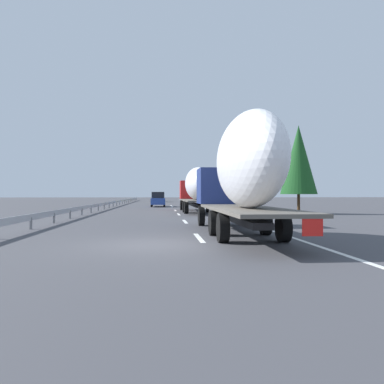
# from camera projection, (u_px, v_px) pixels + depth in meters

# --- Properties ---
(ground_plane) EXTENTS (260.00, 260.00, 0.00)m
(ground_plane) POSITION_uv_depth(u_px,v_px,m) (159.00, 206.00, 53.02)
(ground_plane) COLOR #424247
(lane_stripe_0) EXTENTS (3.20, 0.20, 0.01)m
(lane_stripe_0) POSITION_uv_depth(u_px,v_px,m) (199.00, 238.00, 15.29)
(lane_stripe_0) COLOR white
(lane_stripe_0) RESTS_ON ground_plane
(lane_stripe_1) EXTENTS (3.20, 0.20, 0.01)m
(lane_stripe_1) POSITION_uv_depth(u_px,v_px,m) (185.00, 222.00, 24.16)
(lane_stripe_1) COLOR white
(lane_stripe_1) RESTS_ON ground_plane
(lane_stripe_2) EXTENTS (3.20, 0.20, 0.01)m
(lane_stripe_2) POSITION_uv_depth(u_px,v_px,m) (179.00, 214.00, 32.66)
(lane_stripe_2) COLOR white
(lane_stripe_2) RESTS_ON ground_plane
(lane_stripe_3) EXTENTS (3.20, 0.20, 0.01)m
(lane_stripe_3) POSITION_uv_depth(u_px,v_px,m) (175.00, 210.00, 40.25)
(lane_stripe_3) COLOR white
(lane_stripe_3) RESTS_ON ground_plane
(lane_stripe_4) EXTENTS (3.20, 0.20, 0.01)m
(lane_stripe_4) POSITION_uv_depth(u_px,v_px,m) (172.00, 207.00, 51.45)
(lane_stripe_4) COLOR white
(lane_stripe_4) RESTS_ON ground_plane
(lane_stripe_5) EXTENTS (3.20, 0.20, 0.01)m
(lane_stripe_5) POSITION_uv_depth(u_px,v_px,m) (171.00, 206.00, 56.81)
(lane_stripe_5) COLOR white
(lane_stripe_5) RESTS_ON ground_plane
(edge_line_right) EXTENTS (110.00, 0.20, 0.01)m
(edge_line_right) POSITION_uv_depth(u_px,v_px,m) (195.00, 205.00, 58.45)
(edge_line_right) COLOR white
(edge_line_right) RESTS_ON ground_plane
(truck_lead) EXTENTS (14.01, 2.55, 4.11)m
(truck_lead) POSITION_uv_depth(u_px,v_px,m) (196.00, 187.00, 36.16)
(truck_lead) COLOR #B21919
(truck_lead) RESTS_ON ground_plane
(truck_trailing) EXTENTS (13.70, 2.55, 4.80)m
(truck_trailing) POSITION_uv_depth(u_px,v_px,m) (242.00, 171.00, 15.82)
(truck_trailing) COLOR navy
(truck_trailing) RESTS_ON ground_plane
(car_blue_sedan) EXTENTS (4.76, 1.88, 1.97)m
(car_blue_sedan) POSITION_uv_depth(u_px,v_px,m) (158.00, 199.00, 51.52)
(car_blue_sedan) COLOR #28479E
(car_blue_sedan) RESTS_ON ground_plane
(car_yellow_coupe) EXTENTS (4.39, 1.90, 1.85)m
(car_yellow_coupe) POSITION_uv_depth(u_px,v_px,m) (159.00, 197.00, 82.47)
(car_yellow_coupe) COLOR gold
(car_yellow_coupe) RESTS_ON ground_plane
(road_sign) EXTENTS (0.10, 0.90, 3.04)m
(road_sign) POSITION_uv_depth(u_px,v_px,m) (208.00, 191.00, 53.25)
(road_sign) COLOR gray
(road_sign) RESTS_ON ground_plane
(tree_0) EXTENTS (2.74, 2.74, 7.40)m
(tree_0) POSITION_uv_depth(u_px,v_px,m) (212.00, 183.00, 100.48)
(tree_0) COLOR #472D19
(tree_0) RESTS_ON ground_plane
(tree_1) EXTENTS (3.16, 3.16, 7.67)m
(tree_1) POSITION_uv_depth(u_px,v_px,m) (299.00, 160.00, 33.60)
(tree_1) COLOR #472D19
(tree_1) RESTS_ON ground_plane
(tree_2) EXTENTS (3.86, 3.86, 7.12)m
(tree_2) POSITION_uv_depth(u_px,v_px,m) (212.00, 182.00, 89.69)
(tree_2) COLOR #472D19
(tree_2) RESTS_ON ground_plane
(guardrail_median) EXTENTS (94.00, 0.10, 0.76)m
(guardrail_median) POSITION_uv_depth(u_px,v_px,m) (117.00, 202.00, 55.54)
(guardrail_median) COLOR #9EA0A5
(guardrail_median) RESTS_ON ground_plane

